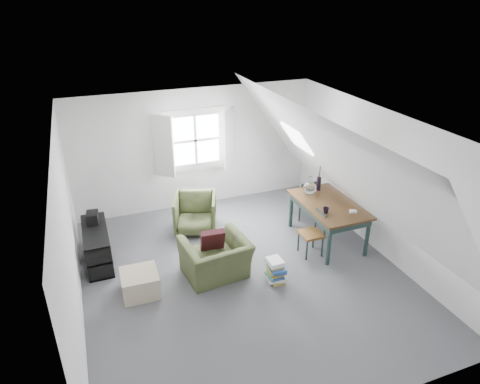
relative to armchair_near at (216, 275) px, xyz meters
name	(u,v)px	position (x,y,z in m)	size (l,w,h in m)	color
floor	(244,275)	(0.42, -0.16, 0.00)	(5.50, 5.50, 0.00)	#4F4F54
ceiling	(244,128)	(0.42, -0.16, 2.50)	(5.50, 5.50, 0.00)	white
wall_back	(195,149)	(0.42, 2.59, 1.25)	(5.00, 5.00, 0.00)	silver
wall_front	(347,331)	(0.42, -2.91, 1.25)	(5.00, 5.00, 0.00)	silver
wall_left	(68,239)	(-2.08, -0.16, 1.25)	(5.50, 5.50, 0.00)	silver
wall_right	(381,183)	(2.92, -0.16, 1.25)	(5.50, 5.50, 0.00)	silver
slope_left	(137,192)	(-1.13, -0.16, 1.78)	(5.50, 5.50, 0.00)	white
slope_right	(336,162)	(1.97, -0.16, 1.78)	(5.50, 5.50, 0.00)	white
dormer_window	(196,141)	(0.42, 2.52, 1.45)	(1.71, 0.35, 1.30)	white
skylight	(297,139)	(1.97, 1.14, 1.75)	(0.55, 0.75, 0.04)	white
armchair_near	(216,275)	(0.00, 0.00, 0.00)	(1.00, 0.88, 0.65)	#3D4824
armchair_far	(196,229)	(0.09, 1.52, 0.00)	(0.77, 0.79, 0.72)	#3D4824
throw_pillow	(212,240)	(0.00, 0.15, 0.58)	(0.39, 0.11, 0.39)	#350E14
ottoman	(140,283)	(-1.22, -0.02, 0.18)	(0.55, 0.55, 0.37)	tan
dining_table	(328,208)	(2.24, 0.30, 0.67)	(0.92, 1.54, 0.77)	#372313
demijohn	(310,187)	(2.09, 0.75, 0.91)	(0.24, 0.24, 0.34)	silver
vase_twigs	(319,183)	(2.34, 0.85, 0.92)	(0.08, 0.09, 0.66)	black
cup	(326,213)	(1.99, 0.00, 0.77)	(0.11, 0.11, 0.10)	black
paper_box	(353,211)	(2.44, -0.15, 0.79)	(0.12, 0.08, 0.04)	white
dining_chair_far	(304,198)	(2.27, 1.22, 0.44)	(0.39, 0.39, 0.84)	brown
dining_chair_near	(313,233)	(1.77, 0.01, 0.42)	(0.37, 0.37, 0.80)	brown
media_shelf	(98,248)	(-1.75, 1.06, 0.28)	(0.40, 1.20, 0.62)	black
electronics_box	(93,218)	(-1.75, 1.36, 0.71)	(0.19, 0.26, 0.21)	black
magazine_stack	(276,271)	(0.84, -0.49, 0.20)	(0.29, 0.35, 0.39)	#B29933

